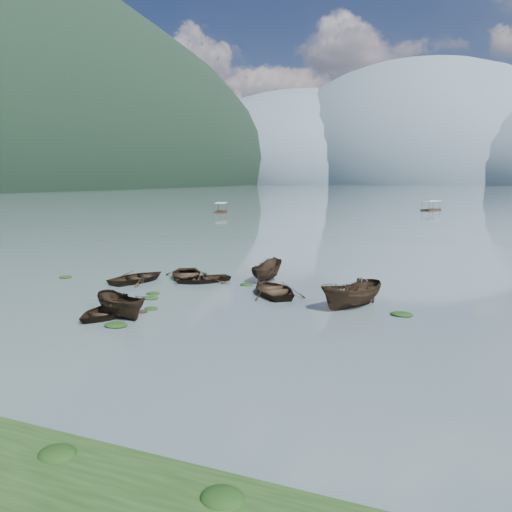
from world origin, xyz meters
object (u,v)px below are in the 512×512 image
at_px(rowboat_0, 109,316).
at_px(rowboat_3, 274,294).
at_px(pontoon_centre, 431,210).
at_px(pontoon_left, 221,213).

xyz_separation_m(rowboat_0, rowboat_3, (6.74, 8.52, 0.00)).
bearing_deg(rowboat_3, rowboat_0, 14.75).
distance_m(rowboat_3, pontoon_centre, 99.46).
relative_size(pontoon_left, pontoon_centre, 0.99).
relative_size(rowboat_3, pontoon_left, 0.85).
bearing_deg(rowboat_3, pontoon_left, -98.21).
xyz_separation_m(rowboat_3, pontoon_centre, (4.48, 99.36, 0.00)).
bearing_deg(rowboat_3, pontoon_centre, -129.48).
height_order(rowboat_0, pontoon_centre, pontoon_centre).
height_order(rowboat_3, pontoon_left, pontoon_left).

